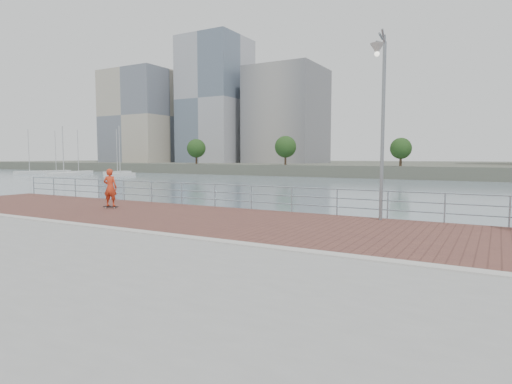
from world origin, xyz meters
The scene contains 11 objects.
water centered at (0.00, 0.00, -2.00)m, with size 400.00×400.00×0.00m, color slate.
seawall centered at (0.00, -5.00, -1.00)m, with size 40.00×24.00×2.00m, color gray.
brick_lane centered at (0.00, 3.60, 0.01)m, with size 40.00×6.80×0.02m, color brown.
curb centered at (0.00, 0.00, 0.03)m, with size 40.00×0.40×0.06m, color #B7B5AD.
far_shore centered at (0.00, 122.50, -0.75)m, with size 320.00×95.00×2.50m, color #4C5142.
guardrail centered at (0.00, 7.00, 0.69)m, with size 39.06×0.06×1.13m.
street_lamp centered at (2.93, 6.01, 4.77)m, with size 0.49×1.42×6.72m.
skateboard centered at (-9.04, 4.04, 0.08)m, with size 0.72×0.42×0.08m.
skateboarder centered at (-9.04, 4.04, 0.99)m, with size 0.64×0.42×1.77m, color red.
shoreline_trees centered at (-10.38, 77.00, 4.33)m, with size 109.76×4.88×6.50m.
marina centered at (-82.42, 58.32, -1.49)m, with size 31.56×20.90×11.12m.
Camera 1 is at (6.79, -9.96, 2.45)m, focal length 30.00 mm.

